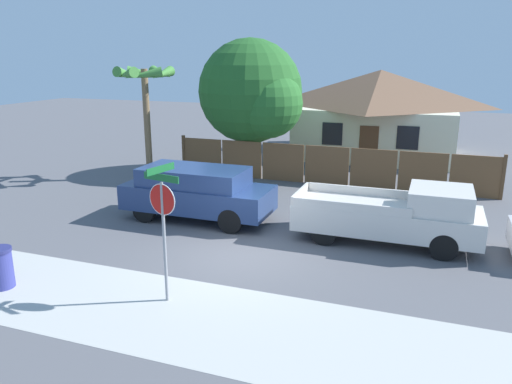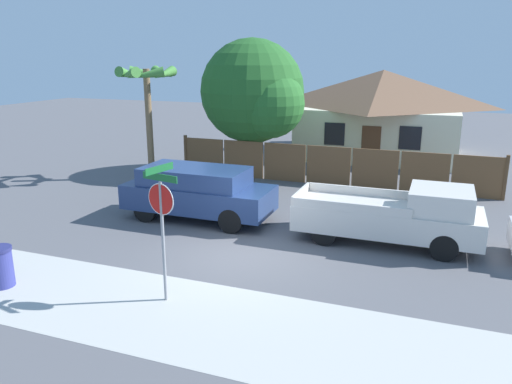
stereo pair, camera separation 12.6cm
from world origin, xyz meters
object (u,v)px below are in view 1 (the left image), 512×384
oak_tree (254,94)px  red_suv (197,191)px  trash_bin (0,268)px  orange_pickup (395,215)px  house (379,111)px  stop_sign (163,211)px  palm_tree (145,83)px

oak_tree → red_suv: size_ratio=1.23×
red_suv → trash_bin: red_suv is taller
red_suv → orange_pickup: (6.31, -0.00, -0.12)m
orange_pickup → house: bearing=99.1°
oak_tree → orange_pickup: oak_tree is taller
house → orange_pickup: size_ratio=1.64×
orange_pickup → stop_sign: (-4.40, -5.36, 1.23)m
red_suv → palm_tree: bearing=135.9°
house → trash_bin: 20.64m
trash_bin → stop_sign: bearing=10.7°
red_suv → oak_tree: bearing=94.8°
red_suv → house: bearing=72.9°
oak_tree → trash_bin: bearing=-96.6°
palm_tree → red_suv: (4.53, -4.42, -3.16)m
house → oak_tree: (-4.75, -6.52, 1.26)m
house → stop_sign: bearing=-96.9°
palm_tree → orange_pickup: bearing=-22.2°
house → oak_tree: size_ratio=1.42×
stop_sign → orange_pickup: bearing=61.6°
stop_sign → palm_tree: bearing=134.4°
stop_sign → trash_bin: bearing=-158.3°
orange_pickup → oak_tree: bearing=134.9°
red_suv → stop_sign: size_ratio=1.60×
orange_pickup → trash_bin: (-8.38, -6.11, -0.35)m
palm_tree → stop_sign: bearing=-56.6°
oak_tree → stop_sign: oak_tree is taller
house → red_suv: house is taller
oak_tree → orange_pickup: 10.15m
palm_tree → red_suv: bearing=-44.3°
red_suv → stop_sign: (1.90, -5.36, 1.12)m
stop_sign → oak_tree: bearing=112.4°
house → palm_tree: size_ratio=1.77×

